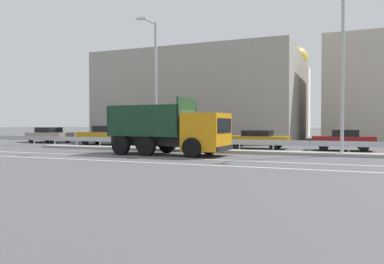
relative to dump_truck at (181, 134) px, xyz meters
The scene contains 17 objects.
ground_plane 1.82m from the dump_truck, 17.31° to the left, with size 320.00×320.00×0.00m, color #4C4C4F.
lane_strip_0 2.31m from the dump_truck, 116.04° to the right, with size 48.78×0.16×0.01m, color silver.
lane_strip_1 4.38m from the dump_truck, 101.82° to the right, with size 48.78×0.16×0.01m, color silver.
median_island 3.22m from the dump_truck, 64.47° to the left, with size 26.83×1.10×0.18m, color gray.
median_guardrail 3.96m from the dump_truck, 70.55° to the left, with size 48.78×0.09×0.78m.
dump_truck is the anchor object (origin of this frame).
median_road_sign 6.02m from the dump_truck, 153.10° to the left, with size 0.69×0.16×2.52m.
street_lamp_1 5.42m from the dump_truck, 138.44° to the left, with size 0.71×1.94×8.45m.
street_lamp_2 9.42m from the dump_truck, 18.35° to the left, with size 0.70×1.82×8.58m.
parked_car_0 18.78m from the dump_truck, 154.46° to the left, with size 4.41×2.25×1.44m.
parked_car_1 12.72m from the dump_truck, 143.79° to the left, with size 4.77×2.12×1.60m.
parked_car_2 8.57m from the dump_truck, 117.53° to the left, with size 4.28×2.13×1.46m.
parked_car_3 7.82m from the dump_truck, 70.80° to the left, with size 4.73×1.95×1.30m.
parked_car_4 11.16m from the dump_truck, 41.49° to the left, with size 3.89×1.99×1.37m.
background_building_0 21.44m from the dump_truck, 105.88° to the left, with size 19.95×15.87×9.04m, color gray.
background_building_1 26.85m from the dump_truck, 64.41° to the left, with size 10.21×11.34×10.29m, color #B7AD99.
church_tower 34.16m from the dump_truck, 86.25° to the left, with size 3.60×3.60×13.14m.
Camera 1 is at (7.09, -19.41, 1.74)m, focal length 35.00 mm.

